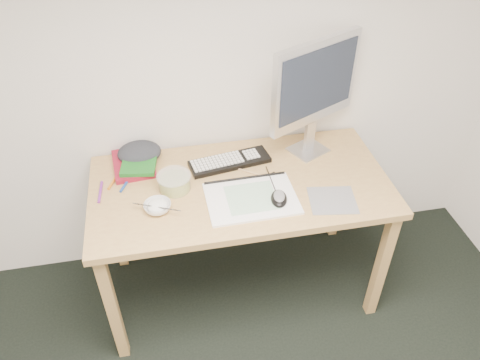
# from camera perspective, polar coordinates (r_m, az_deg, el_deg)

# --- Properties ---
(desk) EXTENTS (1.40, 0.70, 0.75)m
(desk) POSITION_cam_1_polar(r_m,az_deg,el_deg) (2.25, 0.08, -2.03)
(desk) COLOR tan
(desk) RESTS_ON ground
(mousepad) EXTENTS (0.23, 0.22, 0.00)m
(mousepad) POSITION_cam_1_polar(r_m,az_deg,el_deg) (2.14, 11.20, -2.43)
(mousepad) COLOR slate
(mousepad) RESTS_ON desk
(sketchpad) EXTENTS (0.41, 0.30, 0.01)m
(sketchpad) POSITION_cam_1_polar(r_m,az_deg,el_deg) (2.10, 1.41, -2.27)
(sketchpad) COLOR white
(sketchpad) RESTS_ON desk
(keyboard) EXTENTS (0.41, 0.19, 0.02)m
(keyboard) POSITION_cam_1_polar(r_m,az_deg,el_deg) (2.31, -1.26, 2.25)
(keyboard) COLOR black
(keyboard) RESTS_ON desk
(monitor) EXTENTS (0.47, 0.26, 0.59)m
(monitor) POSITION_cam_1_polar(r_m,az_deg,el_deg) (2.24, 9.16, 11.31)
(monitor) COLOR silver
(monitor) RESTS_ON desk
(mouse) EXTENTS (0.09, 0.13, 0.04)m
(mouse) POSITION_cam_1_polar(r_m,az_deg,el_deg) (2.08, 4.79, -2.00)
(mouse) COLOR black
(mouse) RESTS_ON sketchpad
(rice_bowl) EXTENTS (0.13, 0.13, 0.04)m
(rice_bowl) POSITION_cam_1_polar(r_m,az_deg,el_deg) (2.07, -10.01, -3.27)
(rice_bowl) COLOR white
(rice_bowl) RESTS_ON desk
(chopsticks) EXTENTS (0.20, 0.10, 0.02)m
(chopsticks) POSITION_cam_1_polar(r_m,az_deg,el_deg) (2.04, -10.13, -3.27)
(chopsticks) COLOR silver
(chopsticks) RESTS_ON rice_bowl
(fruit_tub) EXTENTS (0.18, 0.18, 0.08)m
(fruit_tub) POSITION_cam_1_polar(r_m,az_deg,el_deg) (2.16, -8.01, -0.26)
(fruit_tub) COLOR #EAE152
(fruit_tub) RESTS_ON desk
(book_red) EXTENTS (0.21, 0.27, 0.03)m
(book_red) POSITION_cam_1_polar(r_m,az_deg,el_deg) (2.35, -12.84, 1.94)
(book_red) COLOR maroon
(book_red) RESTS_ON desk
(book_green) EXTENTS (0.19, 0.24, 0.02)m
(book_green) POSITION_cam_1_polar(r_m,az_deg,el_deg) (2.32, -12.14, 2.26)
(book_green) COLOR #18621C
(book_green) RESTS_ON book_red
(cloth_lump) EXTENTS (0.20, 0.17, 0.07)m
(cloth_lump) POSITION_cam_1_polar(r_m,az_deg,el_deg) (2.38, -12.16, 3.29)
(cloth_lump) COLOR #282A30
(cloth_lump) RESTS_ON desk
(pencil_pink) EXTENTS (0.18, 0.03, 0.01)m
(pencil_pink) POSITION_cam_1_polar(r_m,az_deg,el_deg) (2.18, -1.90, -0.49)
(pencil_pink) COLOR pink
(pencil_pink) RESTS_ON desk
(pencil_tan) EXTENTS (0.16, 0.12, 0.01)m
(pencil_tan) POSITION_cam_1_polar(r_m,az_deg,el_deg) (2.25, 1.56, 0.86)
(pencil_tan) COLOR tan
(pencil_tan) RESTS_ON desk
(pencil_black) EXTENTS (0.17, 0.07, 0.01)m
(pencil_black) POSITION_cam_1_polar(r_m,az_deg,el_deg) (2.22, 2.33, 0.16)
(pencil_black) COLOR black
(pencil_black) RESTS_ON desk
(marker_blue) EXTENTS (0.07, 0.13, 0.01)m
(marker_blue) POSITION_cam_1_polar(r_m,az_deg,el_deg) (2.25, -13.66, -0.31)
(marker_blue) COLOR #1B4093
(marker_blue) RESTS_ON desk
(marker_orange) EXTENTS (0.06, 0.12, 0.01)m
(marker_orange) POSITION_cam_1_polar(r_m,az_deg,el_deg) (2.28, -15.16, -0.08)
(marker_orange) COLOR orange
(marker_orange) RESTS_ON desk
(marker_purple) EXTENTS (0.02, 0.14, 0.01)m
(marker_purple) POSITION_cam_1_polar(r_m,az_deg,el_deg) (2.23, -16.66, -1.39)
(marker_purple) COLOR #77278F
(marker_purple) RESTS_ON desk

